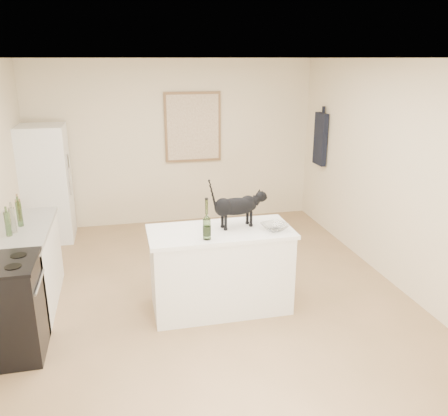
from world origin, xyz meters
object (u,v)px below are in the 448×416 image
at_px(fridge, 45,184).
at_px(black_cat, 236,209).
at_px(stove, 6,311).
at_px(glass_bowl, 275,227).
at_px(wine_bottle, 207,221).

relative_size(fridge, black_cat, 2.92).
height_order(stove, fridge, fridge).
relative_size(black_cat, glass_bowl, 2.16).
distance_m(fridge, wine_bottle, 3.35).
relative_size(black_cat, wine_bottle, 1.57).
height_order(fridge, glass_bowl, fridge).
bearing_deg(stove, black_cat, 11.41).
bearing_deg(fridge, stove, -90.00).
xyz_separation_m(fridge, wine_bottle, (1.87, -2.77, 0.24)).
bearing_deg(black_cat, fridge, 121.38).
height_order(wine_bottle, glass_bowl, wine_bottle).
bearing_deg(fridge, wine_bottle, -56.05).
bearing_deg(fridge, glass_bowl, -45.80).
height_order(black_cat, glass_bowl, black_cat).
xyz_separation_m(black_cat, glass_bowl, (0.37, -0.17, -0.17)).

